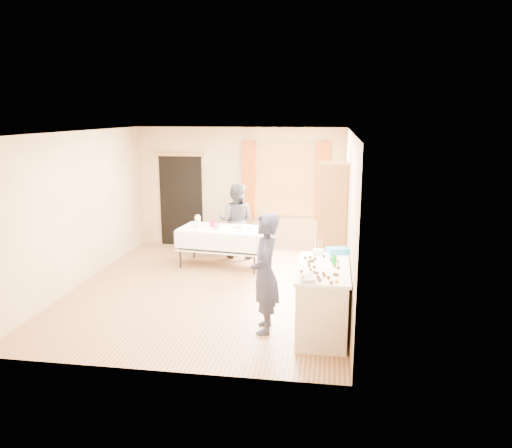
% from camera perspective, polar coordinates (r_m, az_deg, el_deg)
% --- Properties ---
extents(floor, '(4.50, 5.50, 0.02)m').
position_cam_1_polar(floor, '(8.49, -5.27, -7.45)').
color(floor, '#9E7047').
rests_on(floor, ground).
extents(ceiling, '(4.50, 5.50, 0.02)m').
position_cam_1_polar(ceiling, '(7.98, -5.65, 10.51)').
color(ceiling, white).
rests_on(ceiling, floor).
extents(wall_back, '(4.50, 0.02, 2.60)m').
position_cam_1_polar(wall_back, '(10.79, -1.92, 4.10)').
color(wall_back, tan).
rests_on(wall_back, floor).
extents(wall_front, '(4.50, 0.02, 2.60)m').
position_cam_1_polar(wall_front, '(5.57, -12.32, -4.29)').
color(wall_front, tan).
rests_on(wall_front, floor).
extents(wall_left, '(0.02, 5.50, 2.60)m').
position_cam_1_polar(wall_left, '(8.95, -19.65, 1.61)').
color(wall_left, tan).
rests_on(wall_left, floor).
extents(wall_right, '(0.02, 5.50, 2.60)m').
position_cam_1_polar(wall_right, '(7.90, 10.66, 0.76)').
color(wall_right, tan).
rests_on(wall_right, floor).
extents(window_frame, '(1.32, 0.06, 1.52)m').
position_cam_1_polar(window_frame, '(10.59, 3.38, 5.02)').
color(window_frame, olive).
rests_on(window_frame, wall_back).
extents(window_pane, '(1.20, 0.02, 1.40)m').
position_cam_1_polar(window_pane, '(10.57, 3.38, 5.01)').
color(window_pane, white).
rests_on(window_pane, wall_back).
extents(curtain_left, '(0.28, 0.06, 1.65)m').
position_cam_1_polar(curtain_left, '(10.64, -0.84, 5.07)').
color(curtain_left, '#984315').
rests_on(curtain_left, wall_back).
extents(curtain_right, '(0.28, 0.06, 1.65)m').
position_cam_1_polar(curtain_right, '(10.50, 7.62, 4.86)').
color(curtain_right, '#984315').
rests_on(curtain_right, wall_back).
extents(doorway, '(0.95, 0.04, 2.00)m').
position_cam_1_polar(doorway, '(11.12, -8.54, 2.66)').
color(doorway, black).
rests_on(doorway, floor).
extents(door_lintel, '(1.05, 0.06, 0.08)m').
position_cam_1_polar(door_lintel, '(10.96, -8.76, 7.89)').
color(door_lintel, olive).
rests_on(door_lintel, wall_back).
extents(cabinet, '(0.50, 0.60, 2.05)m').
position_cam_1_polar(cabinet, '(8.90, 8.66, 0.34)').
color(cabinet, brown).
rests_on(cabinet, floor).
extents(counter, '(0.69, 1.45, 0.91)m').
position_cam_1_polar(counter, '(6.79, 7.59, -8.58)').
color(counter, beige).
rests_on(counter, floor).
extents(party_table, '(1.71, 1.02, 0.75)m').
position_cam_1_polar(party_table, '(9.59, -3.86, -2.21)').
color(party_table, black).
rests_on(party_table, floor).
extents(chair, '(0.51, 0.51, 0.99)m').
position_cam_1_polar(chair, '(10.46, -2.59, -1.79)').
color(chair, black).
rests_on(chair, floor).
extents(girl, '(0.67, 0.51, 1.62)m').
position_cam_1_polar(girl, '(6.64, 1.03, -5.67)').
color(girl, '#21233B').
rests_on(girl, floor).
extents(woman, '(0.81, 0.67, 1.52)m').
position_cam_1_polar(woman, '(10.08, -2.28, 0.37)').
color(woman, black).
rests_on(woman, floor).
extents(soda_can, '(0.08, 0.08, 0.12)m').
position_cam_1_polar(soda_can, '(6.75, 8.93, -4.10)').
color(soda_can, '#088F13').
rests_on(soda_can, counter).
extents(mixing_bowl, '(0.26, 0.26, 0.05)m').
position_cam_1_polar(mixing_bowl, '(6.07, 5.91, -6.26)').
color(mixing_bowl, white).
rests_on(mixing_bowl, counter).
extents(foam_block, '(0.16, 0.11, 0.08)m').
position_cam_1_polar(foam_block, '(7.17, 7.13, -3.21)').
color(foam_block, white).
rests_on(foam_block, counter).
extents(blue_basket, '(0.35, 0.29, 0.08)m').
position_cam_1_polar(blue_basket, '(7.29, 9.29, -3.02)').
color(blue_basket, '#2B9AE2').
rests_on(blue_basket, counter).
extents(pitcher, '(0.15, 0.15, 0.22)m').
position_cam_1_polar(pitcher, '(9.57, -6.67, 0.25)').
color(pitcher, silver).
rests_on(pitcher, party_table).
extents(cup_red, '(0.17, 0.17, 0.10)m').
position_cam_1_polar(cup_red, '(9.63, -4.95, 0.01)').
color(cup_red, '#E1073B').
rests_on(cup_red, party_table).
extents(cup_rainbow, '(0.13, 0.13, 0.11)m').
position_cam_1_polar(cup_rainbow, '(9.40, -4.54, -0.29)').
color(cup_rainbow, red).
rests_on(cup_rainbow, party_table).
extents(small_bowl, '(0.26, 0.26, 0.06)m').
position_cam_1_polar(small_bowl, '(9.52, -2.00, -0.23)').
color(small_bowl, white).
rests_on(small_bowl, party_table).
extents(pastry_tray, '(0.28, 0.20, 0.02)m').
position_cam_1_polar(pastry_tray, '(9.27, -1.34, -0.71)').
color(pastry_tray, white).
rests_on(pastry_tray, party_table).
extents(bottle, '(0.09, 0.09, 0.16)m').
position_cam_1_polar(bottle, '(9.88, -6.65, 0.46)').
color(bottle, white).
rests_on(bottle, party_table).
extents(cake_balls, '(0.51, 1.14, 0.04)m').
position_cam_1_polar(cake_balls, '(6.51, 7.38, -5.03)').
color(cake_balls, '#3F2314').
rests_on(cake_balls, counter).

